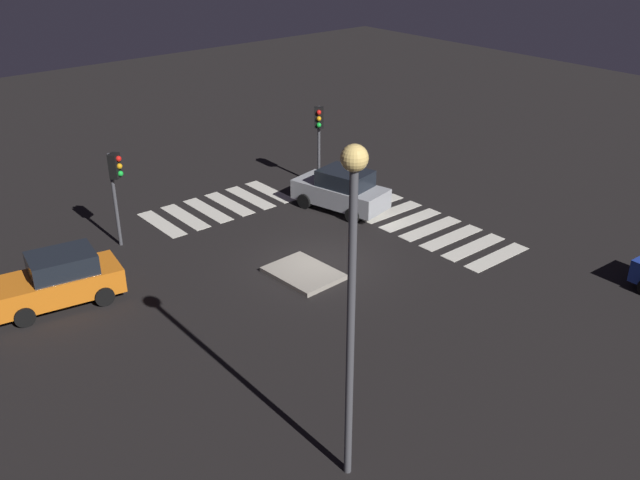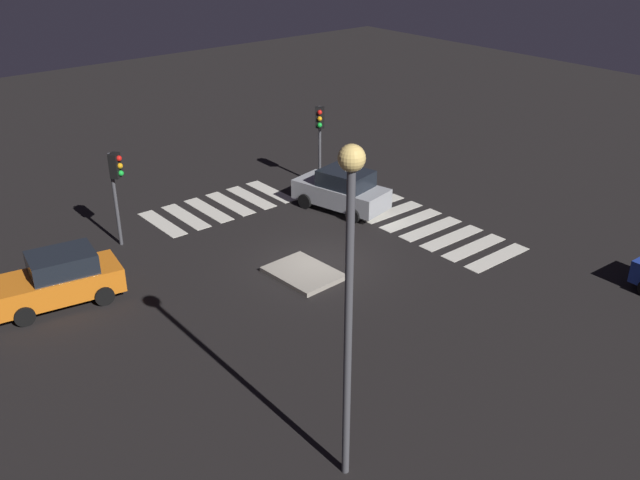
% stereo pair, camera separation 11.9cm
% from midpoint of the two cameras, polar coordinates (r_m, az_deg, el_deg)
% --- Properties ---
extents(ground_plane, '(80.00, 80.00, 0.00)m').
position_cam_midpoint_polar(ground_plane, '(26.85, -0.13, -1.92)').
color(ground_plane, black).
extents(traffic_island, '(2.76, 2.13, 0.18)m').
position_cam_midpoint_polar(traffic_island, '(25.99, -1.48, -2.71)').
color(traffic_island, gray).
rests_on(traffic_island, ground).
extents(car_orange, '(2.49, 4.41, 1.84)m').
position_cam_midpoint_polar(car_orange, '(25.48, -20.52, -3.04)').
color(car_orange, orange).
rests_on(car_orange, ground).
extents(car_silver, '(4.53, 2.72, 1.87)m').
position_cam_midpoint_polar(car_silver, '(31.27, 1.63, 4.06)').
color(car_silver, '#9EA0A5').
rests_on(car_silver, ground).
extents(traffic_light_east, '(0.53, 0.54, 3.89)m').
position_cam_midpoint_polar(traffic_light_east, '(33.27, -0.20, 9.14)').
color(traffic_light_east, '#47474C').
rests_on(traffic_light_east, ground).
extents(traffic_light_north, '(0.53, 0.54, 3.85)m').
position_cam_midpoint_polar(traffic_light_north, '(28.25, -16.35, 4.93)').
color(traffic_light_north, '#47474C').
rests_on(traffic_light_north, ground).
extents(street_lamp, '(0.56, 0.56, 8.28)m').
position_cam_midpoint_polar(street_lamp, '(14.68, 2.37, -2.29)').
color(street_lamp, '#47474C').
rests_on(street_lamp, ground).
extents(crosswalk_near, '(8.75, 3.20, 0.02)m').
position_cam_midpoint_polar(crosswalk_near, '(30.37, 8.00, 1.27)').
color(crosswalk_near, silver).
rests_on(crosswalk_near, ground).
extents(crosswalk_side, '(3.20, 6.45, 0.02)m').
position_cam_midpoint_polar(crosswalk_side, '(32.14, -8.32, 2.66)').
color(crosswalk_side, silver).
rests_on(crosswalk_side, ground).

